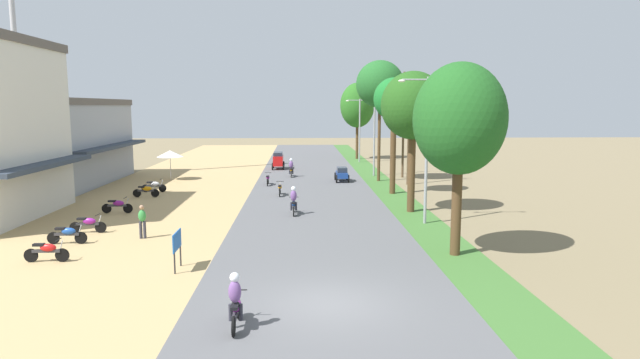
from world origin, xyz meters
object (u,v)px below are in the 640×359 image
object	(u,v)px
vendor_umbrella	(170,154)
utility_pole_near	(409,130)
car_sedan_blue	(342,173)
streetlamp_mid	(374,122)
motorbike_foreground_rider	(236,302)
motorbike_ahead_fourth	(268,179)
motorbike_ahead_fifth	(291,168)
parked_motorbike_sixth	(154,185)
median_tree_fifth	(357,105)
parked_motorbike_second	(67,233)
motorbike_ahead_second	(294,201)
streetlamp_far	(360,125)
car_van_red	(278,160)
parked_motorbike_nearest	(47,250)
street_signboard	(177,243)
pedestrian_on_shoulder	(142,220)
parked_motorbike_fifth	(146,190)
median_tree_nearest	(460,120)
parked_motorbike_fourth	(118,205)
median_tree_fourth	(380,84)
utility_pole_far	(403,123)
streetlamp_near	(427,140)
motorbike_ahead_third	(280,188)
parked_motorbike_third	(88,223)
median_tree_third	(394,101)
median_tree_second	(413,107)

from	to	relation	value
vendor_umbrella	utility_pole_near	bearing A→B (deg)	-8.80
car_sedan_blue	utility_pole_near	bearing A→B (deg)	-15.90
streetlamp_mid	motorbike_foreground_rider	world-z (taller)	streetlamp_mid
motorbike_ahead_fourth	motorbike_ahead_fifth	world-z (taller)	motorbike_ahead_fifth
parked_motorbike_sixth	median_tree_fifth	xyz separation A→B (m)	(17.51, 24.17, 5.84)
parked_motorbike_second	motorbike_ahead_second	world-z (taller)	motorbike_ahead_second
streetlamp_far	car_van_red	world-z (taller)	streetlamp_far
parked_motorbike_nearest	street_signboard	world-z (taller)	street_signboard
pedestrian_on_shoulder	motorbike_ahead_second	world-z (taller)	motorbike_ahead_second
parked_motorbike_fifth	vendor_umbrella	distance (m)	8.89
median_tree_nearest	car_van_red	distance (m)	32.79
streetlamp_mid	car_sedan_blue	size ratio (longest dim) A/B	3.75
car_sedan_blue	parked_motorbike_fourth	bearing A→B (deg)	-138.27
median_tree_fourth	utility_pole_far	xyz separation A→B (m)	(2.52, 2.59, -3.25)
streetlamp_near	motorbike_foreground_rider	distance (m)	16.27
parked_motorbike_sixth	motorbike_ahead_third	bearing A→B (deg)	-11.76
street_signboard	motorbike_ahead_fifth	distance (m)	27.23
pedestrian_on_shoulder	vendor_umbrella	bearing A→B (deg)	99.82
motorbike_ahead_second	parked_motorbike_third	bearing A→B (deg)	-157.92
vendor_umbrella	median_tree_nearest	bearing A→B (deg)	-53.44
parked_motorbike_sixth	street_signboard	size ratio (longest dim) A/B	1.20
streetlamp_near	motorbike_ahead_fourth	xyz separation A→B (m)	(-9.27, 14.30, -3.96)
parked_motorbike_fourth	car_van_red	bearing A→B (deg)	68.55
parked_motorbike_sixth	motorbike_foreground_rider	world-z (taller)	motorbike_foreground_rider
median_tree_nearest	car_sedan_blue	xyz separation A→B (m)	(-3.08, 22.15, -5.02)
parked_motorbike_nearest	parked_motorbike_fourth	distance (m)	9.95
parked_motorbike_fourth	parked_motorbike_nearest	bearing A→B (deg)	-86.99
median_tree_third	motorbike_ahead_second	world-z (taller)	median_tree_third
median_tree_fifth	car_sedan_blue	world-z (taller)	median_tree_fifth
streetlamp_near	motorbike_ahead_third	bearing A→B (deg)	131.26
parked_motorbike_fourth	utility_pole_far	bearing A→B (deg)	38.11
utility_pole_near	motorbike_ahead_second	size ratio (longest dim) A/B	4.66
pedestrian_on_shoulder	parked_motorbike_nearest	bearing A→B (deg)	-125.71
street_signboard	streetlamp_mid	xyz separation A→B (m)	(11.41, 27.67, 3.80)
parked_motorbike_third	parked_motorbike_sixth	world-z (taller)	same
streetlamp_near	median_tree_fifth	bearing A→B (deg)	89.82
car_van_red	motorbike_ahead_second	size ratio (longest dim) A/B	1.34
pedestrian_on_shoulder	utility_pole_far	distance (m)	27.65
parked_motorbike_third	streetlamp_far	bearing A→B (deg)	62.68
parked_motorbike_fourth	vendor_umbrella	world-z (taller)	vendor_umbrella
parked_motorbike_sixth	street_signboard	world-z (taller)	street_signboard
utility_pole_far	motorbike_ahead_third	distance (m)	14.97
median_tree_nearest	utility_pole_near	size ratio (longest dim) A/B	0.96
streetlamp_near	streetlamp_far	size ratio (longest dim) A/B	1.10
median_tree_third	streetlamp_mid	distance (m)	10.19
median_tree_third	utility_pole_near	distance (m)	5.65
car_van_red	motorbike_ahead_fifth	xyz separation A→B (m)	(1.39, -6.01, -0.17)
median_tree_second	car_van_red	distance (m)	24.23
streetlamp_far	motorbike_ahead_second	bearing A→B (deg)	-103.62
parked_motorbike_fifth	vendor_umbrella	world-z (taller)	vendor_umbrella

